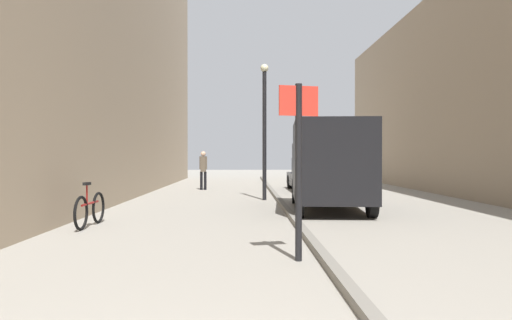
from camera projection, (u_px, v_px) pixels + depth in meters
The scene contains 8 objects.
ground_plane at pixel (230, 211), 13.39m from camera, with size 80.00×80.00×0.00m, color gray.
kerb_strip at pixel (286, 208), 13.42m from camera, with size 0.16×40.00×0.12m, color slate.
pedestrian_main_foreground at pixel (203, 168), 21.67m from camera, with size 0.35×0.23×1.76m.
delivery_van at pixel (329, 164), 13.53m from camera, with size 2.39×5.10×2.48m.
parked_car at pixel (311, 175), 21.13m from camera, with size 1.87×4.22×1.45m.
street_sign_post at pixel (299, 156), 6.95m from camera, with size 0.59×0.17×2.60m.
lamp_post at pixel (264, 122), 16.59m from camera, with size 0.28×0.28×4.76m.
bicycle_leaning at pixel (90, 209), 10.32m from camera, with size 0.12×1.77×0.98m.
Camera 1 is at (0.42, -1.39, 1.54)m, focal length 33.31 mm.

